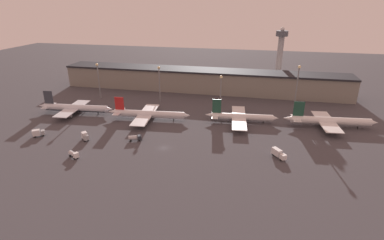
{
  "coord_description": "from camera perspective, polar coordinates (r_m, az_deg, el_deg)",
  "views": [
    {
      "loc": [
        38.64,
        -116.61,
        63.17
      ],
      "look_at": [
        8.47,
        21.66,
        6.0
      ],
      "focal_mm": 28.0,
      "sensor_mm": 36.0,
      "label": 1
    }
  ],
  "objects": [
    {
      "name": "airplane_0",
      "position": [
        190.33,
        -21.41,
        2.15
      ],
      "size": [
        46.37,
        30.96,
        13.38
      ],
      "rotation": [
        0.0,
        0.0,
        0.09
      ],
      "color": "silver",
      "rests_on": "ground"
    },
    {
      "name": "lamp_post_3",
      "position": [
        186.0,
        19.4,
        6.6
      ],
      "size": [
        1.8,
        1.8,
        28.32
      ],
      "color": "slate",
      "rests_on": "ground"
    },
    {
      "name": "airplane_2",
      "position": [
        166.77,
        9.29,
        0.57
      ],
      "size": [
        40.37,
        36.72,
        12.7
      ],
      "rotation": [
        0.0,
        0.0,
        0.09
      ],
      "color": "white",
      "rests_on": "ground"
    },
    {
      "name": "service_vehicle_2",
      "position": [
        133.92,
        16.13,
        -6.12
      ],
      "size": [
        6.31,
        7.27,
        3.64
      ],
      "rotation": [
        0.0,
        0.0,
        -0.91
      ],
      "color": "white",
      "rests_on": "ground"
    },
    {
      "name": "lamp_post_0",
      "position": [
        211.96,
        -17.42,
        7.97
      ],
      "size": [
        1.8,
        1.8,
        24.08
      ],
      "color": "slate",
      "rests_on": "ground"
    },
    {
      "name": "control_tower",
      "position": [
        246.74,
        16.43,
        12.36
      ],
      "size": [
        9.0,
        9.0,
        44.04
      ],
      "color": "#99999E",
      "rests_on": "ground"
    },
    {
      "name": "ground",
      "position": [
        138.13,
        -5.38,
        -5.32
      ],
      "size": [
        600.0,
        600.0,
        0.0
      ],
      "primitive_type": "plane",
      "color": "#423F44"
    },
    {
      "name": "airplane_3",
      "position": [
        173.77,
        24.7,
        -0.18
      ],
      "size": [
        48.32,
        30.9,
        13.64
      ],
      "rotation": [
        0.0,
        0.0,
        0.09
      ],
      "color": "white",
      "rests_on": "ground"
    },
    {
      "name": "lamp_post_1",
      "position": [
        194.7,
        -6.25,
        7.65
      ],
      "size": [
        1.8,
        1.8,
        23.99
      ],
      "color": "slate",
      "rests_on": "ground"
    },
    {
      "name": "lamp_post_2",
      "position": [
        186.79,
        5.51,
        6.37
      ],
      "size": [
        1.8,
        1.8,
        20.15
      ],
      "color": "slate",
      "rests_on": "ground"
    },
    {
      "name": "service_vehicle_0",
      "position": [
        166.34,
        -27.27,
        -2.18
      ],
      "size": [
        5.87,
        5.38,
        3.6
      ],
      "rotation": [
        0.0,
        0.0,
        0.67
      ],
      "color": "#9EA3A8",
      "rests_on": "ground"
    },
    {
      "name": "terminal_building",
      "position": [
        221.38,
        1.88,
        7.58
      ],
      "size": [
        206.89,
        20.22,
        16.08
      ],
      "color": "gray",
      "rests_on": "ground"
    },
    {
      "name": "service_vehicle_1",
      "position": [
        146.23,
        -10.81,
        -3.32
      ],
      "size": [
        6.51,
        4.32,
        2.71
      ],
      "rotation": [
        0.0,
        0.0,
        0.39
      ],
      "color": "#282D38",
      "rests_on": "ground"
    },
    {
      "name": "airplane_1",
      "position": [
        169.99,
        -8.36,
        1.12
      ],
      "size": [
        47.48,
        34.79,
        12.62
      ],
      "rotation": [
        0.0,
        0.0,
        0.09
      ],
      "color": "silver",
      "rests_on": "ground"
    },
    {
      "name": "service_vehicle_3",
      "position": [
        153.23,
        -19.73,
        -2.89
      ],
      "size": [
        4.95,
        4.84,
        3.77
      ],
      "rotation": [
        0.0,
        0.0,
        -0.75
      ],
      "color": "#9EA3A8",
      "rests_on": "ground"
    },
    {
      "name": "service_vehicle_4",
      "position": [
        138.51,
        -21.62,
        -6.09
      ],
      "size": [
        5.66,
        4.1,
        2.89
      ],
      "rotation": [
        0.0,
        0.0,
        -0.46
      ],
      "color": "white",
      "rests_on": "ground"
    }
  ]
}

